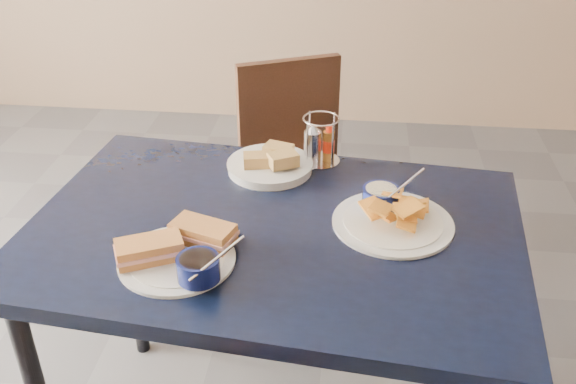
# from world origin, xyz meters

# --- Properties ---
(dining_table) EXTENTS (1.22, 0.88, 0.75)m
(dining_table) POSITION_xyz_m (-0.11, 0.21, 0.68)
(dining_table) COLOR black
(dining_table) RESTS_ON ground
(chair_far) EXTENTS (0.51, 0.52, 0.83)m
(chair_far) POSITION_xyz_m (-0.11, 1.08, 0.47)
(chair_far) COLOR black
(chair_far) RESTS_ON ground
(sandwich_plate) EXTENTS (0.30, 0.26, 0.12)m
(sandwich_plate) POSITION_xyz_m (-0.29, 0.04, 0.78)
(sandwich_plate) COLOR white
(sandwich_plate) RESTS_ON dining_table
(plantain_plate) EXTENTS (0.29, 0.29, 0.12)m
(plantain_plate) POSITION_xyz_m (0.16, 0.26, 0.77)
(plantain_plate) COLOR white
(plantain_plate) RESTS_ON dining_table
(bread_basket) EXTENTS (0.23, 0.23, 0.07)m
(bread_basket) POSITION_xyz_m (-0.16, 0.47, 0.77)
(bread_basket) COLOR white
(bread_basket) RESTS_ON dining_table
(condiment_caddy) EXTENTS (0.11, 0.11, 0.14)m
(condiment_caddy) POSITION_xyz_m (-0.03, 0.54, 0.81)
(condiment_caddy) COLOR silver
(condiment_caddy) RESTS_ON dining_table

